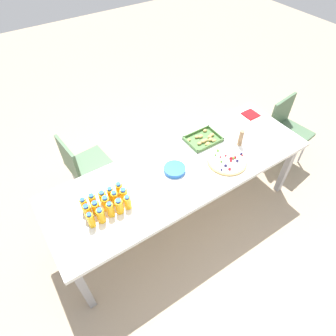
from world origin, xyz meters
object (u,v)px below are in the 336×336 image
(juice_bottle_10, at_px, (84,205))
(napkin_stack, at_px, (251,114))
(juice_bottle_4, at_px, (128,202))
(juice_bottle_8, at_px, (115,199))
(cardboard_tube, at_px, (241,138))
(juice_bottle_5, at_px, (88,212))
(chair_far_left, at_px, (83,164))
(fruit_pizza, at_px, (227,161))
(juice_bottle_7, at_px, (106,203))
(juice_bottle_11, at_px, (93,201))
(juice_bottle_2, at_px, (110,210))
(juice_bottle_3, at_px, (119,206))
(juice_bottle_1, at_px, (101,215))
(plate_stack, at_px, (175,169))
(juice_bottle_0, at_px, (91,220))
(party_table, at_px, (182,173))
(chair_end, at_px, (287,127))
(juice_bottle_6, at_px, (96,208))
(juice_bottle_14, at_px, (119,189))
(juice_bottle_13, at_px, (111,194))
(juice_bottle_12, at_px, (103,198))
(snack_tray, at_px, (204,139))
(juice_bottle_9, at_px, (124,195))

(juice_bottle_10, height_order, napkin_stack, juice_bottle_10)
(juice_bottle_4, bearing_deg, juice_bottle_8, 128.48)
(cardboard_tube, bearing_deg, juice_bottle_5, 179.15)
(chair_far_left, bearing_deg, fruit_pizza, 43.26)
(juice_bottle_7, height_order, juice_bottle_11, juice_bottle_7)
(juice_bottle_2, distance_m, juice_bottle_4, 0.14)
(chair_far_left, relative_size, juice_bottle_3, 5.59)
(juice_bottle_1, height_order, juice_bottle_2, juice_bottle_2)
(plate_stack, distance_m, cardboard_tube, 0.72)
(plate_stack, xyz_separation_m, napkin_stack, (1.14, 0.22, -0.01))
(juice_bottle_0, bearing_deg, juice_bottle_8, 18.66)
(party_table, bearing_deg, napkin_stack, 12.52)
(chair_end, height_order, juice_bottle_6, juice_bottle_6)
(juice_bottle_6, xyz_separation_m, cardboard_tube, (1.46, -0.03, 0.02))
(juice_bottle_0, bearing_deg, napkin_stack, 9.81)
(juice_bottle_0, bearing_deg, juice_bottle_14, 25.99)
(juice_bottle_11, bearing_deg, juice_bottle_13, -3.58)
(juice_bottle_0, bearing_deg, juice_bottle_12, 42.21)
(juice_bottle_1, distance_m, juice_bottle_6, 0.09)
(chair_end, height_order, juice_bottle_13, juice_bottle_13)
(fruit_pizza, bearing_deg, juice_bottle_14, 168.46)
(juice_bottle_8, bearing_deg, juice_bottle_13, 95.16)
(juice_bottle_2, height_order, juice_bottle_13, juice_bottle_2)
(party_table, distance_m, cardboard_tube, 0.66)
(juice_bottle_8, distance_m, juice_bottle_13, 0.07)
(chair_far_left, xyz_separation_m, juice_bottle_6, (-0.15, -0.80, 0.30))
(juice_bottle_13, distance_m, snack_tray, 1.07)
(party_table, bearing_deg, juice_bottle_11, 176.20)
(juice_bottle_5, xyz_separation_m, napkin_stack, (1.96, 0.26, -0.06))
(juice_bottle_11, distance_m, juice_bottle_14, 0.22)
(juice_bottle_6, xyz_separation_m, juice_bottle_10, (-0.07, 0.07, 0.01))
(juice_bottle_3, bearing_deg, chair_end, 3.80)
(juice_bottle_2, relative_size, cardboard_tube, 0.90)
(juice_bottle_3, relative_size, juice_bottle_4, 1.07)
(chair_far_left, height_order, juice_bottle_9, juice_bottle_9)
(juice_bottle_11, bearing_deg, juice_bottle_2, -62.78)
(juice_bottle_0, bearing_deg, chair_end, 3.34)
(party_table, bearing_deg, chair_far_left, 130.93)
(fruit_pizza, bearing_deg, juice_bottle_7, 173.67)
(juice_bottle_5, relative_size, juice_bottle_14, 1.11)
(juice_bottle_9, bearing_deg, juice_bottle_10, 166.90)
(juice_bottle_4, bearing_deg, juice_bottle_12, 133.32)
(juice_bottle_5, relative_size, juice_bottle_7, 1.02)
(juice_bottle_7, distance_m, fruit_pizza, 1.14)
(chair_end, bearing_deg, juice_bottle_6, -6.24)
(juice_bottle_6, height_order, juice_bottle_9, juice_bottle_6)
(juice_bottle_7, bearing_deg, juice_bottle_1, -136.28)
(juice_bottle_10, xyz_separation_m, juice_bottle_12, (0.15, -0.01, -0.01))
(juice_bottle_3, bearing_deg, snack_tray, 15.79)
(juice_bottle_10, bearing_deg, chair_far_left, 73.46)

